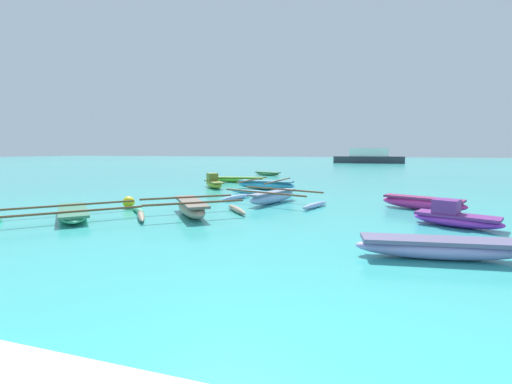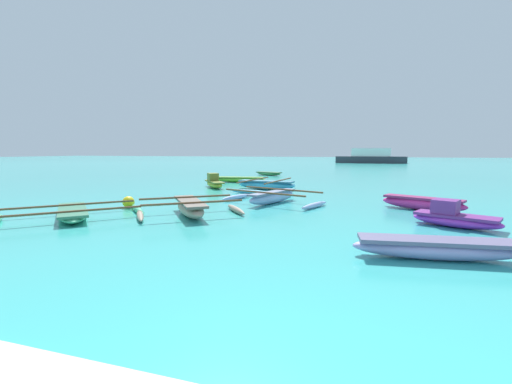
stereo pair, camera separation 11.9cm
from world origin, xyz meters
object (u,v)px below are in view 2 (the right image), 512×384
moored_boat_8 (73,213)px  distant_ferry (370,157)px  moored_boat_5 (436,248)px  moored_boat_6 (454,217)px  moored_boat_1 (422,203)px  moored_boat_9 (269,173)px  moored_boat_3 (239,179)px  moored_boat_0 (190,207)px  moored_boat_7 (266,185)px  moored_boat_2 (214,183)px  moored_boat_4 (273,197)px  mooring_buoy_1 (129,202)px

moored_boat_8 → distant_ferry: 55.22m
moored_boat_5 → moored_boat_6: moored_boat_6 is taller
moored_boat_1 → moored_boat_9: (-9.85, 15.40, -0.09)m
moored_boat_3 → moored_boat_0: bearing=-87.2°
moored_boat_1 → moored_boat_9: bearing=148.2°
moored_boat_5 → moored_boat_7: (-6.46, 10.85, 0.03)m
moored_boat_7 → moored_boat_1: bearing=-26.5°
moored_boat_1 → moored_boat_6: bearing=-56.6°
moored_boat_3 → moored_boat_8: 13.31m
moored_boat_3 → moored_boat_1: bearing=-49.2°
moored_boat_2 → moored_boat_9: size_ratio=0.89×
moored_boat_4 → moored_boat_8: 7.22m
moored_boat_6 → distant_ferry: bearing=116.3°
moored_boat_1 → moored_boat_5: size_ratio=0.88×
moored_boat_6 → moored_boat_7: moored_boat_6 is taller
moored_boat_2 → moored_boat_7: (3.11, 0.03, -0.03)m
moored_boat_4 → distant_ferry: bearing=14.6°
mooring_buoy_1 → moored_boat_3: bearing=88.1°
moored_boat_9 → mooring_buoy_1: (-0.60, -18.14, 0.05)m
moored_boat_1 → moored_boat_2: bearing=-179.0°
moored_boat_2 → moored_boat_5: (9.58, -10.82, -0.07)m
moored_boat_2 → distant_ferry: bearing=129.3°
moored_boat_5 → moored_boat_9: (-9.15, 21.53, -0.06)m
moored_boat_0 → moored_boat_2: size_ratio=1.62×
moored_boat_9 → distant_ferry: (9.18, 33.97, 0.87)m
moored_boat_4 → moored_boat_7: 5.02m
moored_boat_4 → moored_boat_0: bearing=169.8°
moored_boat_4 → moored_boat_5: size_ratio=1.36×
moored_boat_5 → moored_boat_9: moored_boat_5 is taller
moored_boat_0 → moored_boat_7: (0.38, 8.12, -0.00)m
moored_boat_2 → moored_boat_9: 10.72m
moored_boat_0 → moored_boat_2: (-2.74, 8.09, 0.03)m
moored_boat_2 → moored_boat_8: moored_boat_2 is taller
mooring_buoy_1 → distant_ferry: size_ratio=0.04×
moored_boat_2 → moored_boat_9: moored_boat_2 is taller
moored_boat_6 → moored_boat_7: (-7.55, 7.49, -0.01)m
moored_boat_2 → moored_boat_8: bearing=-42.4°
mooring_buoy_1 → distant_ferry: (9.78, 52.11, 0.82)m
distant_ferry → moored_boat_1: bearing=-89.2°
moored_boat_7 → moored_boat_8: bearing=-104.4°
moored_boat_4 → moored_boat_5: (4.87, -6.09, -0.02)m
moored_boat_3 → moored_boat_4: size_ratio=0.83×
moored_boat_1 → moored_boat_4: size_ratio=0.65×
moored_boat_6 → moored_boat_0: bearing=-150.3°
moored_boat_1 → moored_boat_4: (-5.57, -0.04, -0.01)m
moored_boat_0 → moored_boat_8: moored_boat_0 is taller
moored_boat_3 → distant_ferry: size_ratio=0.32×
moored_boat_9 → distant_ferry: bearing=98.7°
moored_boat_3 → moored_boat_4: (4.52, -8.43, 0.05)m
moored_boat_0 → moored_boat_4: (1.97, 3.35, -0.01)m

